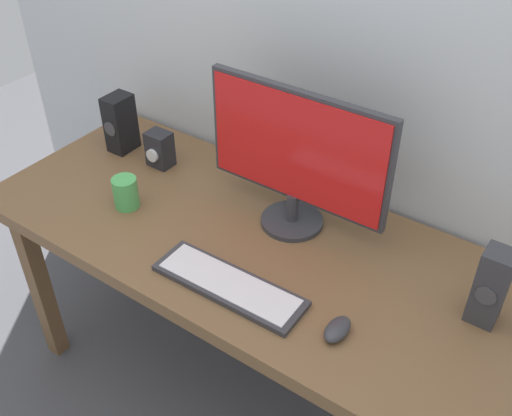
{
  "coord_description": "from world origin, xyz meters",
  "views": [
    {
      "loc": [
        0.78,
        -1.09,
        1.92
      ],
      "look_at": [
        0.02,
        0.0,
        0.9
      ],
      "focal_mm": 41.57,
      "sensor_mm": 36.0,
      "label": 1
    }
  ],
  "objects_px": {
    "desk": "(251,259)",
    "mouse": "(337,329)",
    "keyboard_primary": "(229,285)",
    "audio_controller": "(160,149)",
    "speaker_right": "(491,287)",
    "monitor": "(296,155)",
    "coffee_mug": "(126,193)",
    "speaker_left": "(120,123)"
  },
  "relations": [
    {
      "from": "audio_controller",
      "to": "coffee_mug",
      "type": "relative_size",
      "value": 1.24
    },
    {
      "from": "desk",
      "to": "speaker_left",
      "type": "height_order",
      "value": "speaker_left"
    },
    {
      "from": "audio_controller",
      "to": "coffee_mug",
      "type": "distance_m",
      "value": 0.25
    },
    {
      "from": "mouse",
      "to": "coffee_mug",
      "type": "bearing_deg",
      "value": 175.06
    },
    {
      "from": "monitor",
      "to": "desk",
      "type": "bearing_deg",
      "value": -114.15
    },
    {
      "from": "keyboard_primary",
      "to": "coffee_mug",
      "type": "height_order",
      "value": "coffee_mug"
    },
    {
      "from": "desk",
      "to": "speaker_right",
      "type": "xyz_separation_m",
      "value": [
        0.66,
        0.08,
        0.19
      ]
    },
    {
      "from": "speaker_right",
      "to": "monitor",
      "type": "bearing_deg",
      "value": 174.51
    },
    {
      "from": "monitor",
      "to": "coffee_mug",
      "type": "bearing_deg",
      "value": -153.76
    },
    {
      "from": "desk",
      "to": "mouse",
      "type": "xyz_separation_m",
      "value": [
        0.39,
        -0.18,
        0.1
      ]
    },
    {
      "from": "desk",
      "to": "keyboard_primary",
      "type": "xyz_separation_m",
      "value": [
        0.07,
        -0.2,
        0.09
      ]
    },
    {
      "from": "keyboard_primary",
      "to": "speaker_right",
      "type": "bearing_deg",
      "value": 25.51
    },
    {
      "from": "speaker_left",
      "to": "audio_controller",
      "type": "height_order",
      "value": "speaker_left"
    },
    {
      "from": "speaker_right",
      "to": "coffee_mug",
      "type": "height_order",
      "value": "speaker_right"
    },
    {
      "from": "desk",
      "to": "mouse",
      "type": "height_order",
      "value": "mouse"
    },
    {
      "from": "monitor",
      "to": "mouse",
      "type": "bearing_deg",
      "value": -44.11
    },
    {
      "from": "mouse",
      "to": "audio_controller",
      "type": "distance_m",
      "value": 0.93
    },
    {
      "from": "keyboard_primary",
      "to": "desk",
      "type": "bearing_deg",
      "value": 109.36
    },
    {
      "from": "mouse",
      "to": "speaker_right",
      "type": "height_order",
      "value": "speaker_right"
    },
    {
      "from": "speaker_right",
      "to": "mouse",
      "type": "bearing_deg",
      "value": -136.8
    },
    {
      "from": "audio_controller",
      "to": "desk",
      "type": "bearing_deg",
      "value": -16.36
    },
    {
      "from": "speaker_right",
      "to": "audio_controller",
      "type": "bearing_deg",
      "value": 176.9
    },
    {
      "from": "audio_controller",
      "to": "speaker_right",
      "type": "bearing_deg",
      "value": -3.1
    },
    {
      "from": "monitor",
      "to": "speaker_right",
      "type": "height_order",
      "value": "monitor"
    },
    {
      "from": "desk",
      "to": "mouse",
      "type": "relative_size",
      "value": 17.88
    },
    {
      "from": "monitor",
      "to": "coffee_mug",
      "type": "distance_m",
      "value": 0.56
    },
    {
      "from": "mouse",
      "to": "coffee_mug",
      "type": "distance_m",
      "value": 0.8
    },
    {
      "from": "mouse",
      "to": "coffee_mug",
      "type": "xyz_separation_m",
      "value": [
        -0.8,
        0.08,
        0.03
      ]
    },
    {
      "from": "speaker_right",
      "to": "keyboard_primary",
      "type": "bearing_deg",
      "value": -154.49
    },
    {
      "from": "mouse",
      "to": "speaker_right",
      "type": "relative_size",
      "value": 0.44
    },
    {
      "from": "speaker_right",
      "to": "speaker_left",
      "type": "xyz_separation_m",
      "value": [
        -1.33,
        0.07,
        -0.01
      ]
    },
    {
      "from": "keyboard_primary",
      "to": "mouse",
      "type": "distance_m",
      "value": 0.32
    },
    {
      "from": "audio_controller",
      "to": "monitor",
      "type": "bearing_deg",
      "value": -0.47
    },
    {
      "from": "mouse",
      "to": "audio_controller",
      "type": "bearing_deg",
      "value": 160.75
    },
    {
      "from": "monitor",
      "to": "audio_controller",
      "type": "xyz_separation_m",
      "value": [
        -0.55,
        0.0,
        -0.18
      ]
    },
    {
      "from": "monitor",
      "to": "speaker_left",
      "type": "distance_m",
      "value": 0.74
    },
    {
      "from": "audio_controller",
      "to": "speaker_left",
      "type": "bearing_deg",
      "value": 178.95
    },
    {
      "from": "keyboard_primary",
      "to": "speaker_right",
      "type": "height_order",
      "value": "speaker_right"
    },
    {
      "from": "speaker_left",
      "to": "audio_controller",
      "type": "distance_m",
      "value": 0.19
    },
    {
      "from": "mouse",
      "to": "audio_controller",
      "type": "xyz_separation_m",
      "value": [
        -0.87,
        0.32,
        0.05
      ]
    },
    {
      "from": "mouse",
      "to": "coffee_mug",
      "type": "height_order",
      "value": "coffee_mug"
    },
    {
      "from": "speaker_right",
      "to": "audio_controller",
      "type": "height_order",
      "value": "speaker_right"
    }
  ]
}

